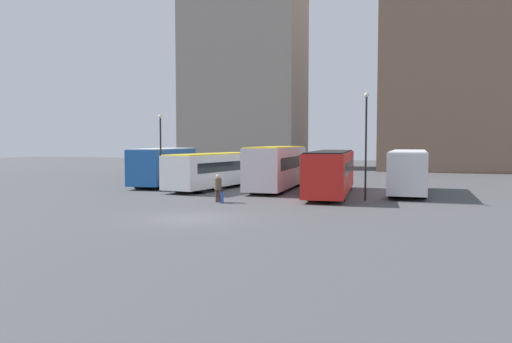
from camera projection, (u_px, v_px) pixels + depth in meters
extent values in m
plane|color=#4C4C4F|center=(190.00, 218.00, 23.78)|extent=(160.00, 160.00, 0.00)
cube|color=gray|center=(245.00, 71.00, 73.58)|extent=(16.91, 11.16, 28.37)
cube|color=#7F604C|center=(460.00, 31.00, 64.36)|extent=(19.58, 15.51, 35.94)
cube|color=#1E56A3|center=(164.00, 166.00, 41.46)|extent=(3.47, 9.26, 2.76)
cube|color=black|center=(179.00, 160.00, 45.07)|extent=(2.73, 1.93, 1.05)
cube|color=black|center=(160.00, 162.00, 40.65)|extent=(3.15, 6.03, 0.83)
cube|color=white|center=(164.00, 149.00, 41.38)|extent=(3.25, 9.06, 0.08)
cylinder|color=black|center=(176.00, 177.00, 44.27)|extent=(2.52, 1.25, 1.00)
cylinder|color=black|center=(150.00, 182.00, 38.79)|extent=(2.52, 1.25, 1.00)
cube|color=silver|center=(214.00, 170.00, 38.58)|extent=(4.05, 10.59, 2.40)
cube|color=black|center=(240.00, 164.00, 42.35)|extent=(2.83, 2.26, 0.91)
cube|color=black|center=(207.00, 166.00, 37.73)|extent=(3.52, 6.92, 0.72)
cube|color=yellow|center=(214.00, 154.00, 38.51)|extent=(3.81, 10.35, 0.08)
cylinder|color=black|center=(234.00, 180.00, 41.50)|extent=(2.56, 1.38, 1.03)
cylinder|color=black|center=(191.00, 185.00, 35.77)|extent=(2.56, 1.38, 1.03)
cube|color=silver|center=(277.00, 167.00, 38.04)|extent=(2.96, 10.75, 2.95)
cube|color=black|center=(289.00, 160.00, 42.22)|extent=(2.66, 2.06, 1.12)
cube|color=black|center=(274.00, 163.00, 37.10)|extent=(2.84, 6.91, 0.89)
cube|color=yellow|center=(277.00, 147.00, 37.95)|extent=(2.75, 10.53, 0.08)
cylinder|color=black|center=(286.00, 180.00, 41.29)|extent=(2.48, 1.02, 0.92)
cylinder|color=black|center=(266.00, 187.00, 34.94)|extent=(2.48, 1.02, 0.92)
cube|color=red|center=(331.00, 172.00, 34.37)|extent=(3.37, 12.11, 2.68)
cube|color=black|center=(337.00, 164.00, 39.11)|extent=(2.71, 2.37, 1.02)
cube|color=black|center=(329.00, 168.00, 33.31)|extent=(3.09, 7.82, 0.80)
cube|color=black|center=(331.00, 152.00, 34.29)|extent=(3.15, 11.86, 0.08)
cylinder|color=black|center=(335.00, 184.00, 38.04)|extent=(2.48, 1.09, 0.92)
cylinder|color=black|center=(325.00, 193.00, 30.84)|extent=(2.48, 1.09, 0.92)
cube|color=silver|center=(408.00, 171.00, 34.95)|extent=(2.47, 10.01, 2.66)
cube|color=black|center=(409.00, 163.00, 38.82)|extent=(2.48, 1.85, 1.01)
cube|color=black|center=(408.00, 166.00, 34.07)|extent=(2.48, 6.41, 0.80)
cube|color=white|center=(409.00, 151.00, 34.87)|extent=(2.27, 9.81, 0.08)
cylinder|color=black|center=(409.00, 183.00, 37.96)|extent=(2.34, 1.11, 1.10)
cylinder|color=black|center=(407.00, 190.00, 32.07)|extent=(2.34, 1.11, 1.10)
cylinder|color=#4C3828|center=(217.00, 196.00, 30.10)|extent=(0.19, 0.19, 0.77)
cylinder|color=#4C3828|center=(219.00, 196.00, 30.10)|extent=(0.19, 0.19, 0.77)
cylinder|color=brown|center=(218.00, 184.00, 30.06)|extent=(0.56, 0.56, 0.67)
sphere|color=beige|center=(218.00, 176.00, 30.03)|extent=(0.25, 0.25, 0.25)
cube|color=#334CB2|center=(222.00, 198.00, 29.67)|extent=(0.30, 0.39, 0.62)
cube|color=black|center=(222.00, 190.00, 29.52)|extent=(0.11, 0.06, 0.28)
cylinder|color=black|center=(161.00, 155.00, 36.34)|extent=(0.12, 0.12, 5.41)
sphere|color=beige|center=(160.00, 116.00, 36.17)|extent=(0.28, 0.28, 0.28)
cylinder|color=black|center=(366.00, 149.00, 30.72)|extent=(0.12, 0.12, 6.43)
sphere|color=beige|center=(367.00, 95.00, 30.53)|extent=(0.28, 0.28, 0.28)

